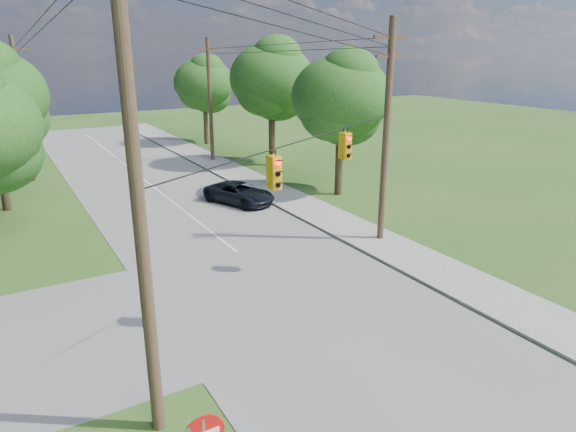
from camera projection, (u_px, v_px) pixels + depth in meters
ground at (319, 379)px, 14.86m from camera, size 140.00×140.00×0.00m
main_road at (292, 295)px, 19.92m from camera, size 10.00×100.00×0.03m
sidewalk_east at (420, 260)px, 23.10m from camera, size 2.60×100.00×0.12m
pole_sw at (137, 189)px, 11.06m from camera, size 2.00×0.32×12.00m
pole_ne at (386, 131)px, 23.98m from camera, size 2.00×0.32×10.50m
pole_north_e at (210, 99)px, 42.18m from camera, size 2.00×0.32×10.00m
pole_north_w at (22, 109)px, 35.56m from camera, size 2.00×0.32×10.00m
power_lines at (206, 48)px, 22.22m from camera, size 13.93×29.62×4.93m
traffic_signals at (314, 157)px, 18.01m from camera, size 4.91×3.27×1.05m
tree_e_near at (341, 97)px, 31.79m from camera, size 6.20×6.20×8.81m
tree_e_mid at (271, 78)px, 40.05m from camera, size 6.60×6.60×9.64m
tree_e_far at (204, 83)px, 49.75m from camera, size 5.80×5.80×8.32m
car_main_north at (240, 193)px, 31.47m from camera, size 3.77×5.11×1.29m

